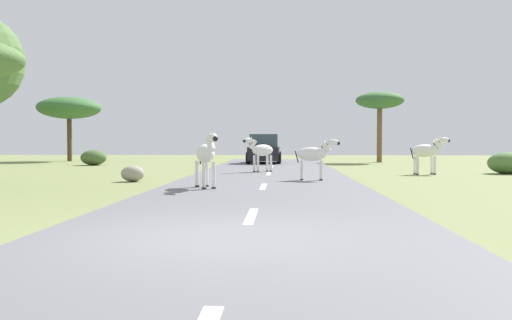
% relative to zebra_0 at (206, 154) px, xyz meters
% --- Properties ---
extents(ground_plane, '(90.00, 90.00, 0.00)m').
position_rel_zebra_0_xyz_m(ground_plane, '(1.17, -7.43, -0.99)').
color(ground_plane, olive).
extents(road, '(6.00, 64.00, 0.05)m').
position_rel_zebra_0_xyz_m(road, '(1.58, -7.43, -0.97)').
color(road, slate).
rests_on(road, ground_plane).
extents(lane_markings, '(0.16, 56.00, 0.01)m').
position_rel_zebra_0_xyz_m(lane_markings, '(1.58, -8.43, -0.94)').
color(lane_markings, silver).
rests_on(lane_markings, road).
extents(zebra_0, '(0.94, 1.58, 1.58)m').
position_rel_zebra_0_xyz_m(zebra_0, '(0.00, 0.00, 0.00)').
color(zebra_0, silver).
rests_on(zebra_0, road).
extents(zebra_1, '(1.39, 1.17, 1.52)m').
position_rel_zebra_0_xyz_m(zebra_1, '(1.21, 7.92, -0.04)').
color(zebra_1, silver).
rests_on(zebra_1, road).
extents(zebra_2, '(1.53, 0.46, 1.44)m').
position_rel_zebra_0_xyz_m(zebra_2, '(3.19, 3.19, -0.09)').
color(zebra_2, silver).
rests_on(zebra_2, road).
extents(zebra_3, '(1.69, 0.59, 1.60)m').
position_rel_zebra_0_xyz_m(zebra_3, '(8.06, 7.24, -0.04)').
color(zebra_3, silver).
rests_on(zebra_3, ground_plane).
extents(car_0, '(2.05, 4.36, 1.74)m').
position_rel_zebra_0_xyz_m(car_0, '(1.05, 17.19, -0.15)').
color(car_0, black).
rests_on(car_0, road).
extents(tree_0, '(3.10, 3.10, 4.57)m').
position_rel_zebra_0_xyz_m(tree_0, '(8.44, 19.83, 2.95)').
color(tree_0, brown).
rests_on(tree_0, ground_plane).
extents(tree_3, '(4.30, 4.30, 4.43)m').
position_rel_zebra_0_xyz_m(tree_3, '(-12.57, 21.01, 2.66)').
color(tree_3, '#4C3823').
rests_on(tree_3, ground_plane).
extents(bush_0, '(1.45, 1.31, 0.87)m').
position_rel_zebra_0_xyz_m(bush_0, '(-8.61, 14.78, -0.56)').
color(bush_0, '#425B2D').
rests_on(bush_0, ground_plane).
extents(bush_2, '(1.51, 1.35, 0.90)m').
position_rel_zebra_0_xyz_m(bush_2, '(11.51, 7.89, -0.54)').
color(bush_2, '#4C7038').
rests_on(bush_2, ground_plane).
extents(rock_2, '(0.79, 0.63, 0.54)m').
position_rel_zebra_0_xyz_m(rock_2, '(-2.91, 2.87, -0.73)').
color(rock_2, gray).
rests_on(rock_2, ground_plane).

